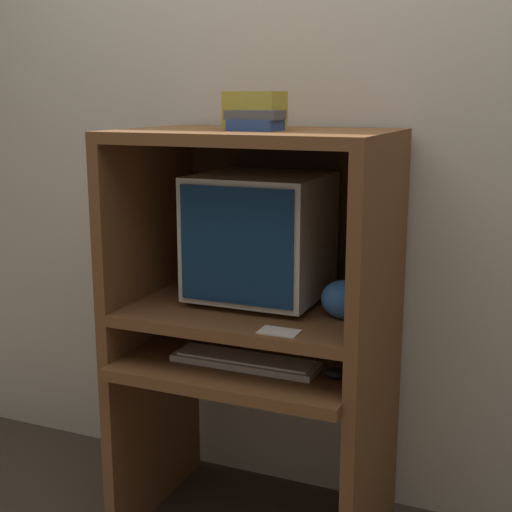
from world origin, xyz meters
name	(u,v)px	position (x,y,z in m)	size (l,w,h in m)	color
wall_back	(296,144)	(0.00, 0.66, 1.30)	(6.00, 0.06, 2.60)	beige
desk_base	(253,422)	(0.00, 0.27, 0.41)	(0.84, 0.65, 0.65)	brown
desk_monitor_shelf	(257,315)	(0.00, 0.30, 0.77)	(0.84, 0.60, 0.16)	brown
hutch_upper	(260,190)	(0.00, 0.33, 1.17)	(0.84, 0.60, 0.56)	brown
crt_monitor	(261,236)	(-0.01, 0.36, 1.02)	(0.41, 0.40, 0.42)	beige
keyboard	(245,361)	(0.02, 0.17, 0.66)	(0.47, 0.13, 0.03)	beige
mouse	(335,373)	(0.31, 0.17, 0.66)	(0.07, 0.05, 0.03)	black
snack_bag	(345,300)	(0.31, 0.26, 0.87)	(0.15, 0.11, 0.12)	#336BB7
book_stack	(255,120)	(0.02, 0.25, 1.40)	(0.16, 0.13, 0.06)	navy
paper_card	(279,332)	(0.17, 0.06, 0.81)	(0.11, 0.07, 0.00)	beige
storage_box	(255,110)	(-0.02, 0.34, 1.42)	(0.17, 0.14, 0.12)	gold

